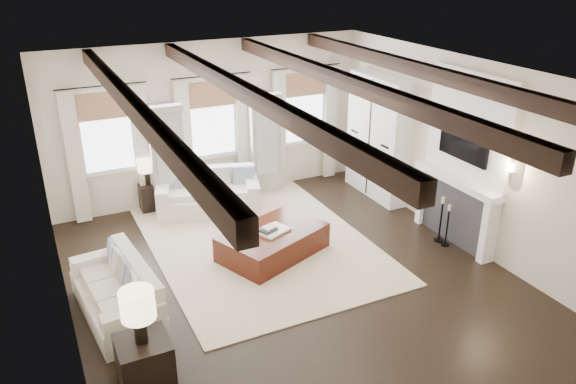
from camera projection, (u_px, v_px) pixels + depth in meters
name	position (u px, v px, depth m)	size (l,w,h in m)	color
ground	(295.00, 281.00, 8.77)	(7.50, 7.50, 0.00)	black
room_shell	(312.00, 143.00, 9.06)	(6.54, 7.54, 3.22)	beige
area_rug	(257.00, 240.00, 9.98)	(3.58, 4.99, 0.02)	beige
sofa_back	(209.00, 195.00, 11.01)	(2.14, 1.44, 0.84)	white
sofa_left	(120.00, 294.00, 7.86)	(1.04, 1.96, 0.81)	white
ottoman	(273.00, 243.00, 9.45)	(1.73, 1.08, 0.45)	black
tray	(273.00, 230.00, 9.32)	(0.50, 0.38, 0.04)	white
book_lower	(268.00, 230.00, 9.26)	(0.26, 0.20, 0.04)	#262628
book_upper	(269.00, 227.00, 9.27)	(0.22, 0.17, 0.03)	beige
side_table_front	(145.00, 362.00, 6.60)	(0.61, 0.61, 0.61)	black
lamp_front	(138.00, 308.00, 6.29)	(0.40, 0.40, 0.68)	black
side_table_back	(149.00, 197.00, 11.08)	(0.37, 0.37, 0.55)	black
lamp_back	(146.00, 166.00, 10.82)	(0.33, 0.33, 0.57)	black
candlestick_near	(447.00, 229.00, 9.72)	(0.16, 0.16, 0.77)	black
candlestick_far	(440.00, 223.00, 9.85)	(0.17, 0.17, 0.84)	black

